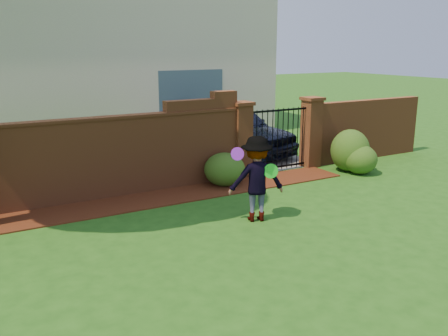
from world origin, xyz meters
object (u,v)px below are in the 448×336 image
frisbee_purple (237,154)px  man (257,179)px  car (239,130)px  frisbee_green (271,171)px

frisbee_purple → man: bearing=-4.3°
car → frisbee_green: (-2.54, -5.26, 0.24)m
man → frisbee_green: (0.18, -0.19, 0.18)m
car → frisbee_purple: car is taller
car → frisbee_purple: (-3.12, -5.04, 0.58)m
frisbee_purple → frisbee_green: size_ratio=0.88×
frisbee_purple → frisbee_green: (0.58, -0.22, -0.34)m
man → frisbee_green: size_ratio=5.92×
man → frisbee_purple: size_ratio=6.73×
man → frisbee_purple: man is taller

